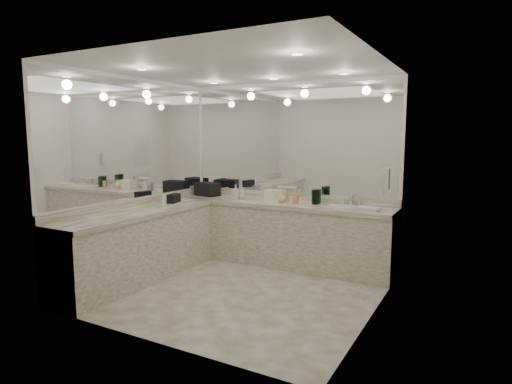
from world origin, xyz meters
The scene contains 34 objects.
floor centered at (0.00, 0.00, 0.00)m, with size 3.20×3.20×0.00m, color beige.
ceiling centered at (0.00, 0.00, 2.60)m, with size 3.20×3.20×0.00m, color white.
wall_back centered at (0.00, 1.50, 1.30)m, with size 3.20×0.02×2.60m, color silver.
wall_left centered at (-1.60, 0.00, 1.30)m, with size 0.02×3.00×2.60m, color silver.
wall_right centered at (1.60, 0.00, 1.30)m, with size 0.02×3.00×2.60m, color silver.
vanity_back_base centered at (0.00, 1.20, 0.42)m, with size 3.20×0.60×0.84m, color silver.
vanity_back_top centered at (0.00, 1.19, 0.87)m, with size 3.20×0.64×0.06m, color silver.
vanity_left_base centered at (-1.30, -0.30, 0.42)m, with size 0.60×2.40×0.84m, color silver.
vanity_left_top centered at (-1.29, -0.30, 0.87)m, with size 0.64×2.42×0.06m, color silver.
backsplash_back centered at (0.00, 1.48, 0.95)m, with size 3.20×0.04×0.10m, color silver.
backsplash_left centered at (-1.58, 0.00, 0.95)m, with size 0.04×3.00×0.10m, color silver.
mirror_back centered at (0.00, 1.49, 1.77)m, with size 3.12×0.01×1.55m, color white.
mirror_left centered at (-1.59, 0.00, 1.77)m, with size 0.01×2.92×1.55m, color white.
sink centered at (0.95, 1.20, 0.90)m, with size 0.44×0.44×0.03m, color white.
faucet centered at (0.95, 1.41, 0.97)m, with size 0.24×0.16×0.14m, color silver.
wall_phone centered at (1.56, 0.70, 1.35)m, with size 0.06×0.10×0.24m, color white.
door centered at (1.59, -0.50, 1.05)m, with size 0.02×0.82×2.10m, color white.
black_toiletry_bag centered at (-1.28, 1.21, 1.01)m, with size 0.37×0.23×0.21m, color black.
black_bag_spill centered at (-1.30, 0.42, 0.96)m, with size 0.11×0.23×0.13m, color black.
cream_cosmetic_case centered at (-0.14, 1.28, 0.98)m, with size 0.28×0.17×0.16m, color #EDE3CB.
hand_towel centered at (1.27, 1.10, 0.92)m, with size 0.26×0.17×0.04m, color white.
lotion_left centered at (-1.30, 0.20, 0.97)m, with size 0.06×0.06×0.14m, color white.
soap_bottle_a centered at (-0.64, 1.18, 1.00)m, with size 0.08×0.08×0.20m, color silver.
soap_bottle_b centered at (-0.71, 1.14, 1.01)m, with size 0.10×0.10×0.21m, color silver.
soap_bottle_c centered at (0.02, 1.19, 0.98)m, with size 0.13×0.13×0.16m, color #E2CB8A.
green_bottle_0 centered at (0.50, 1.23, 1.00)m, with size 0.07×0.07×0.20m, color #144D23.
green_bottle_1 centered at (0.46, 1.29, 1.00)m, with size 0.06×0.06×0.19m, color #144D23.
green_bottle_2 centered at (0.51, 1.28, 1.00)m, with size 0.07×0.07×0.20m, color #144D23.
green_bottle_3 centered at (0.51, 1.35, 1.00)m, with size 0.06×0.06×0.19m, color #144D23.
amenity_bottle_0 centered at (-0.29, 1.34, 0.95)m, with size 0.05×0.05×0.09m, color silver.
amenity_bottle_1 centered at (0.16, 1.21, 0.94)m, with size 0.06×0.06×0.09m, color white.
amenity_bottle_2 centered at (-0.73, 1.25, 0.97)m, with size 0.04×0.04×0.14m, color #9966B2.
amenity_bottle_3 centered at (-1.18, 1.35, 0.95)m, with size 0.06×0.06×0.09m, color white.
amenity_bottle_4 centered at (0.27, 1.12, 0.97)m, with size 0.06×0.06×0.14m, color #E57F66.
Camera 1 is at (2.56, -4.24, 1.84)m, focal length 30.00 mm.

